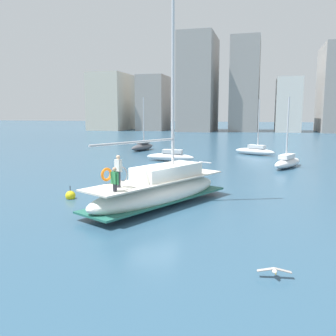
% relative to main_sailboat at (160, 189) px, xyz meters
% --- Properties ---
extents(ground_plane, '(400.00, 400.00, 0.00)m').
position_rel_main_sailboat_xyz_m(ground_plane, '(-0.11, -0.77, -0.91)').
color(ground_plane, '#2D516B').
extents(main_sailboat, '(6.34, 9.69, 13.69)m').
position_rel_main_sailboat_xyz_m(main_sailboat, '(0.00, 0.00, 0.00)').
color(main_sailboat, white).
rests_on(main_sailboat, ground).
extents(moored_sloop_far, '(2.27, 5.60, 7.18)m').
position_rel_main_sailboat_xyz_m(moored_sloop_far, '(-10.54, 28.02, -0.35)').
color(moored_sloop_far, '#4C4C51').
rests_on(moored_sloop_far, ground).
extents(moored_catamaran, '(5.16, 3.29, 6.66)m').
position_rel_main_sailboat_xyz_m(moored_catamaran, '(4.43, 26.38, -0.38)').
color(moored_catamaran, silver).
rests_on(moored_catamaran, ground).
extents(moored_cutter_left, '(5.28, 1.49, 9.15)m').
position_rel_main_sailboat_xyz_m(moored_cutter_left, '(-4.04, 18.08, -0.32)').
color(moored_cutter_left, silver).
rests_on(moored_cutter_left, ground).
extents(moored_cutter_right, '(3.31, 5.44, 6.49)m').
position_rel_main_sailboat_xyz_m(moored_cutter_right, '(7.64, 16.47, -0.36)').
color(moored_cutter_right, white).
rests_on(moored_cutter_right, ground).
extents(seagull, '(1.06, 0.48, 0.17)m').
position_rel_main_sailboat_xyz_m(seagull, '(5.89, -7.64, -0.68)').
color(seagull, silver).
rests_on(seagull, ground).
extents(mooring_buoy, '(0.59, 0.59, 0.90)m').
position_rel_main_sailboat_xyz_m(mooring_buoy, '(-5.56, 0.15, -0.73)').
color(mooring_buoy, yellow).
rests_on(mooring_buoy, ground).
extents(waterfront_buildings, '(88.61, 20.66, 26.46)m').
position_rel_main_sailboat_xyz_m(waterfront_buildings, '(-2.69, 86.83, 9.77)').
color(waterfront_buildings, beige).
rests_on(waterfront_buildings, ground).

